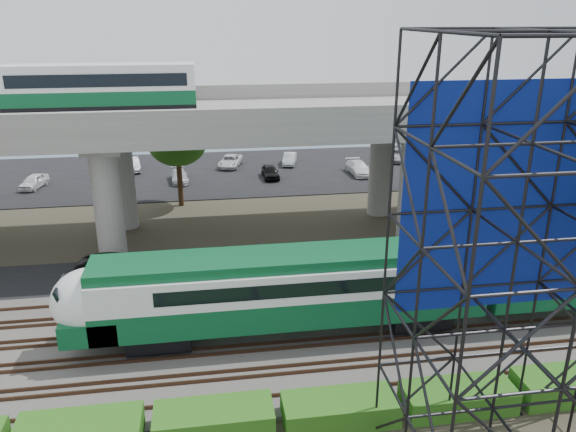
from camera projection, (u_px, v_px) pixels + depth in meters
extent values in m
plane|color=#474233|center=(297.00, 361.00, 26.47)|extent=(140.00, 140.00, 0.00)
cube|color=slate|center=(291.00, 336.00, 28.29)|extent=(90.00, 12.00, 0.20)
cube|color=black|center=(270.00, 267.00, 36.21)|extent=(90.00, 5.00, 0.08)
cube|color=black|center=(243.00, 171.00, 58.06)|extent=(90.00, 18.00, 0.08)
cube|color=#425B6D|center=(231.00, 130.00, 78.52)|extent=(140.00, 40.00, 0.03)
cube|color=#472D1E|center=(308.00, 392.00, 23.84)|extent=(90.00, 0.08, 0.16)
cube|color=#472D1E|center=(302.00, 372.00, 25.18)|extent=(90.00, 0.08, 0.16)
cube|color=#472D1E|center=(300.00, 365.00, 25.70)|extent=(90.00, 0.08, 0.16)
cube|color=#472D1E|center=(295.00, 347.00, 27.04)|extent=(90.00, 0.08, 0.16)
cube|color=#472D1E|center=(293.00, 341.00, 27.56)|extent=(90.00, 0.08, 0.16)
cube|color=#472D1E|center=(289.00, 326.00, 28.90)|extent=(90.00, 0.08, 0.16)
cube|color=#472D1E|center=(287.00, 320.00, 29.42)|extent=(90.00, 0.08, 0.16)
cube|color=#472D1E|center=(283.00, 307.00, 30.76)|extent=(90.00, 0.08, 0.16)
cube|color=#472D1E|center=(282.00, 302.00, 31.28)|extent=(90.00, 0.08, 0.16)
cube|color=#472D1E|center=(278.00, 290.00, 32.62)|extent=(90.00, 0.08, 0.16)
cube|color=black|center=(160.00, 334.00, 27.14)|extent=(3.00, 2.20, 0.90)
cube|color=black|center=(416.00, 314.00, 28.98)|extent=(3.00, 2.20, 0.90)
cube|color=#0B4F29|center=(292.00, 303.00, 27.67)|extent=(19.00, 3.00, 1.40)
cube|color=white|center=(292.00, 277.00, 27.18)|extent=(19.00, 3.00, 1.50)
cube|color=#0B4F29|center=(292.00, 258.00, 26.84)|extent=(19.00, 2.60, 0.50)
cube|color=black|center=(313.00, 275.00, 27.30)|extent=(15.00, 3.06, 0.70)
ellipsoid|color=white|center=(90.00, 301.00, 26.02)|extent=(3.60, 3.00, 3.20)
cube|color=#0B4F29|center=(93.00, 321.00, 26.37)|extent=(2.60, 3.00, 1.10)
cube|color=black|center=(64.00, 293.00, 25.69)|extent=(0.48, 2.00, 1.09)
cube|color=#0B4F29|center=(556.00, 267.00, 29.32)|extent=(8.00, 3.00, 3.40)
cube|color=#9E9B93|center=(259.00, 119.00, 38.42)|extent=(80.00, 12.00, 1.20)
cube|color=#9E9B93|center=(269.00, 117.00, 32.68)|extent=(80.00, 0.50, 1.10)
cube|color=#9E9B93|center=(251.00, 92.00, 43.37)|extent=(80.00, 0.50, 1.10)
cylinder|color=#9E9B93|center=(108.00, 206.00, 35.31)|extent=(1.80, 1.80, 8.00)
cylinder|color=#9E9B93|center=(122.00, 176.00, 41.82)|extent=(1.80, 1.80, 8.00)
cube|color=#9E9B93|center=(110.00, 137.00, 37.30)|extent=(2.40, 9.00, 0.60)
cylinder|color=#9E9B93|center=(412.00, 192.00, 38.15)|extent=(1.80, 1.80, 8.00)
cylinder|color=#9E9B93|center=(381.00, 166.00, 44.65)|extent=(1.80, 1.80, 8.00)
cube|color=#9E9B93|center=(398.00, 128.00, 40.14)|extent=(2.40, 9.00, 0.60)
cube|color=black|center=(104.00, 109.00, 36.65)|extent=(12.00, 2.50, 0.70)
cube|color=#0B4F29|center=(102.00, 97.00, 36.37)|extent=(12.00, 2.50, 0.90)
cube|color=white|center=(101.00, 79.00, 36.00)|extent=(12.00, 2.50, 1.30)
cube|color=black|center=(100.00, 79.00, 35.98)|extent=(11.00, 2.56, 0.80)
cube|color=white|center=(99.00, 67.00, 35.73)|extent=(12.00, 2.40, 0.30)
cube|color=navy|center=(512.00, 199.00, 19.66)|extent=(8.10, 0.08, 8.25)
cube|color=#285E15|center=(214.00, 421.00, 21.71)|extent=(4.60, 1.80, 1.15)
cube|color=#285E15|center=(340.00, 409.00, 22.44)|extent=(4.60, 1.80, 1.03)
cube|color=#285E15|center=(458.00, 397.00, 23.15)|extent=(4.60, 1.80, 1.01)
cube|color=#285E15|center=(569.00, 385.00, 23.84)|extent=(4.60, 1.80, 1.12)
cylinder|color=#382314|center=(465.00, 211.00, 39.26)|extent=(0.44, 0.44, 4.80)
ellipsoid|color=#285E15|center=(470.00, 167.00, 38.17)|extent=(4.94, 4.94, 4.18)
cylinder|color=#382314|center=(180.00, 178.00, 47.11)|extent=(0.44, 0.44, 4.80)
ellipsoid|color=#285E15|center=(177.00, 141.00, 46.02)|extent=(4.94, 4.94, 4.18)
imported|color=black|center=(117.00, 265.00, 34.76)|extent=(5.19, 3.33, 1.33)
imported|color=white|center=(34.00, 181.00, 52.25)|extent=(2.32, 3.91, 1.25)
imported|color=#A2A3AA|center=(132.00, 164.00, 58.08)|extent=(2.14, 4.18, 1.31)
imported|color=#B5B7BD|center=(179.00, 176.00, 54.16)|extent=(1.98, 4.03, 1.13)
imported|color=silver|center=(230.00, 161.00, 59.54)|extent=(3.04, 4.70, 1.20)
imported|color=black|center=(270.00, 172.00, 55.40)|extent=(1.60, 3.75, 1.26)
imported|color=#B4B9BD|center=(290.00, 159.00, 60.44)|extent=(2.14, 3.87, 1.21)
imported|color=white|center=(359.00, 168.00, 56.68)|extent=(2.03, 4.51, 1.28)
imported|color=#A7A8AF|center=(396.00, 155.00, 62.12)|extent=(2.22, 4.56, 1.25)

